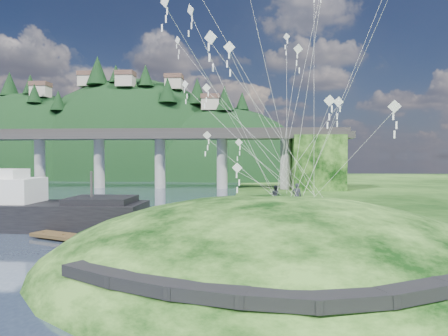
{
  "coord_description": "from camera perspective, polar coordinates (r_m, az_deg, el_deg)",
  "views": [
    {
      "loc": [
        6.39,
        -27.75,
        7.99
      ],
      "look_at": [
        4.0,
        6.0,
        7.0
      ],
      "focal_mm": 32.0,
      "sensor_mm": 36.0,
      "label": 1
    }
  ],
  "objects": [
    {
      "name": "far_ridge",
      "position": [
        158.78,
        -14.35,
        -3.95
      ],
      "size": [
        153.0,
        70.0,
        94.5
      ],
      "color": "black",
      "rests_on": "ground"
    },
    {
      "name": "work_barge",
      "position": [
        49.15,
        -26.16,
        -5.31
      ],
      "size": [
        24.63,
        6.83,
        8.61
      ],
      "color": "black",
      "rests_on": "ground"
    },
    {
      "name": "kite_swarm",
      "position": [
        32.39,
        5.74,
        17.42
      ],
      "size": [
        19.38,
        17.71,
        21.33
      ],
      "color": "white",
      "rests_on": "ground"
    },
    {
      "name": "wooden_dock",
      "position": [
        39.41,
        -19.29,
        -9.53
      ],
      "size": [
        12.34,
        6.58,
        0.89
      ],
      "color": "#3C2D18",
      "rests_on": "ground"
    },
    {
      "name": "footpath",
      "position": [
        18.98,
        7.39,
        -16.46
      ],
      "size": [
        22.29,
        5.84,
        0.83
      ],
      "color": "black",
      "rests_on": "ground"
    },
    {
      "name": "grass_hill",
      "position": [
        31.27,
        7.09,
        -16.0
      ],
      "size": [
        36.0,
        32.0,
        13.0
      ],
      "color": "black",
      "rests_on": "ground"
    },
    {
      "name": "ground",
      "position": [
        29.58,
        -8.85,
        -14.02
      ],
      "size": [
        320.0,
        320.0,
        0.0
      ],
      "primitive_type": "plane",
      "color": "black",
      "rests_on": "ground"
    },
    {
      "name": "kite_flyers",
      "position": [
        31.11,
        8.9,
        -2.32
      ],
      "size": [
        2.41,
        1.13,
        1.96
      ],
      "color": "#23232F",
      "rests_on": "ground"
    },
    {
      "name": "bridge",
      "position": [
        103.2,
        -14.53,
        2.57
      ],
      "size": [
        160.0,
        11.0,
        15.0
      ],
      "color": "#2D2B2B",
      "rests_on": "ground"
    }
  ]
}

